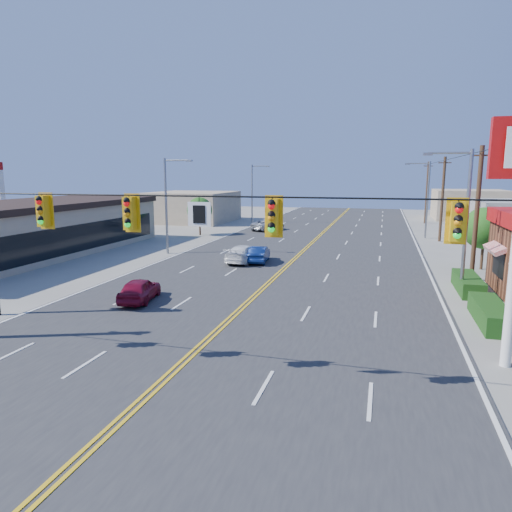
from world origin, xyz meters
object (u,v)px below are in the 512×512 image
(car_magenta, at_px, (140,291))
(car_silver, at_px, (268,225))
(car_white, at_px, (245,254))
(car_blue, at_px, (259,255))
(signal_span, at_px, (161,231))

(car_magenta, xyz_separation_m, car_silver, (-1.04, 31.93, 0.05))
(car_silver, bearing_deg, car_white, 120.44)
(car_magenta, xyz_separation_m, car_blue, (3.18, 12.23, -0.00))
(signal_span, distance_m, car_blue, 20.69)
(car_blue, distance_m, car_white, 1.08)
(signal_span, xyz_separation_m, car_silver, (-6.52, 39.82, -4.22))
(car_white, bearing_deg, signal_span, 106.05)
(signal_span, bearing_deg, car_blue, 96.50)
(signal_span, relative_size, car_white, 5.43)
(signal_span, height_order, car_blue, signal_span)
(car_magenta, bearing_deg, car_blue, -115.17)
(car_magenta, relative_size, car_blue, 0.97)
(car_magenta, distance_m, car_silver, 31.95)
(car_blue, height_order, car_white, car_white)
(car_white, bearing_deg, car_silver, -74.42)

